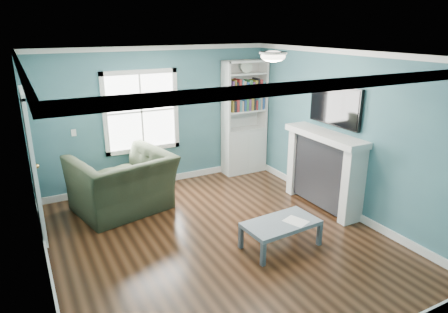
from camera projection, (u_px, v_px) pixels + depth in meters
name	position (u px, v px, depth m)	size (l,w,h in m)	color
floor	(219.00, 240.00, 5.76)	(5.00, 5.00, 0.00)	black
room_walls	(218.00, 134.00, 5.26)	(5.00, 5.00, 5.00)	#345C6B
trim	(218.00, 159.00, 5.37)	(4.50, 5.00, 2.60)	white
window	(141.00, 112.00, 7.25)	(1.40, 0.06, 1.50)	white
bookshelf	(244.00, 129.00, 8.18)	(0.90, 0.35, 2.31)	silver
fireplace	(324.00, 171.00, 6.65)	(0.44, 1.58, 1.30)	black
tv	(335.00, 106.00, 6.36)	(0.06, 1.10, 0.65)	black
door	(33.00, 165.00, 5.61)	(0.12, 0.98, 2.17)	silver
ceiling_fixture	(273.00, 56.00, 5.44)	(0.38, 0.38, 0.15)	white
light_switch	(74.00, 133.00, 6.80)	(0.08, 0.01, 0.12)	white
recliner	(122.00, 174.00, 6.48)	(1.48, 0.96, 1.29)	black
coffee_table	(281.00, 225.00, 5.49)	(1.07, 0.63, 0.38)	#464D54
paper_sheet	(296.00, 221.00, 5.48)	(0.24, 0.31, 0.00)	white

